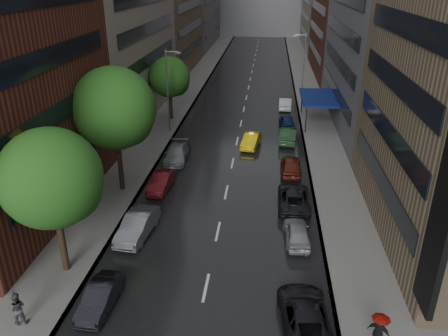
{
  "coord_description": "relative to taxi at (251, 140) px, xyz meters",
  "views": [
    {
      "loc": [
        3.09,
        -15.82,
        16.53
      ],
      "look_at": [
        0.0,
        14.17,
        3.0
      ],
      "focal_mm": 35.0,
      "sensor_mm": 36.0,
      "label": 1
    }
  ],
  "objects": [
    {
      "name": "awning",
      "position": [
        7.43,
        8.49,
        2.44
      ],
      "size": [
        4.0,
        8.0,
        3.12
      ],
      "color": "navy",
      "rests_on": "sidewalk_right"
    },
    {
      "name": "ped_red_umbrella",
      "position": [
        7.17,
        -26.18,
        0.63
      ],
      "size": [
        1.17,
        0.98,
        2.01
      ],
      "color": "black",
      "rests_on": "sidewalk_right"
    },
    {
      "name": "tree_far",
      "position": [
        -10.15,
        8.16,
        4.54
      ],
      "size": [
        4.81,
        4.81,
        7.66
      ],
      "color": "#382619",
      "rests_on": "ground"
    },
    {
      "name": "sidewalk_left",
      "position": [
        -10.55,
        23.49,
        -0.62
      ],
      "size": [
        4.0,
        140.0,
        0.15
      ],
      "primitive_type": "cube",
      "color": "gray",
      "rests_on": "ground"
    },
    {
      "name": "ped_black_umbrella",
      "position": [
        -10.61,
        -26.35,
        0.68
      ],
      "size": [
        1.08,
        0.98,
        2.09
      ],
      "color": "#434347",
      "rests_on": "sidewalk_left"
    },
    {
      "name": "parked_cars_right",
      "position": [
        3.85,
        -7.63,
        0.04
      ],
      "size": [
        2.89,
        44.37,
        1.59
      ],
      "color": "black",
      "rests_on": "ground"
    },
    {
      "name": "street_lamp_left",
      "position": [
        -9.27,
        3.49,
        4.19
      ],
      "size": [
        1.74,
        0.22,
        9.0
      ],
      "color": "gray",
      "rests_on": "sidewalk_left"
    },
    {
      "name": "taxi",
      "position": [
        0.0,
        0.0,
        0.0
      ],
      "size": [
        2.09,
        4.4,
        1.39
      ],
      "primitive_type": "imported",
      "rotation": [
        0.0,
        0.0,
        -0.15
      ],
      "color": "yellow",
      "rests_on": "ground"
    },
    {
      "name": "sidewalk_right",
      "position": [
        7.45,
        23.49,
        -0.62
      ],
      "size": [
        4.0,
        140.0,
        0.15
      ],
      "primitive_type": "cube",
      "color": "gray",
      "rests_on": "ground"
    },
    {
      "name": "road",
      "position": [
        -1.55,
        23.49,
        -0.69
      ],
      "size": [
        14.0,
        140.0,
        0.01
      ],
      "primitive_type": "cube",
      "color": "black",
      "rests_on": "ground"
    },
    {
      "name": "parked_cars_left",
      "position": [
        -6.95,
        -13.0,
        0.03
      ],
      "size": [
        2.28,
        24.85,
        1.58
      ],
      "color": "black",
      "rests_on": "ground"
    },
    {
      "name": "street_lamp_right",
      "position": [
        6.17,
        18.49,
        4.19
      ],
      "size": [
        1.74,
        0.22,
        9.0
      ],
      "color": "gray",
      "rests_on": "sidewalk_right"
    },
    {
      "name": "tree_near",
      "position": [
        -10.15,
        -21.82,
        5.51
      ],
      "size": [
        5.69,
        5.69,
        9.06
      ],
      "color": "#382619",
      "rests_on": "ground"
    },
    {
      "name": "tree_mid",
      "position": [
        -10.15,
        -11.02,
        6.32
      ],
      "size": [
        6.43,
        6.43,
        10.24
      ],
      "color": "#382619",
      "rests_on": "ground"
    }
  ]
}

